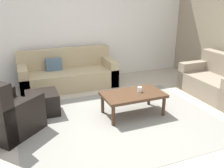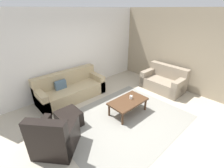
{
  "view_description": "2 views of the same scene",
  "coord_description": "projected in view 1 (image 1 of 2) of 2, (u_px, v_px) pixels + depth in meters",
  "views": [
    {
      "loc": [
        -1.53,
        -3.44,
        2.03
      ],
      "look_at": [
        -0.07,
        0.16,
        0.64
      ],
      "focal_mm": 39.12,
      "sensor_mm": 36.0,
      "label": 1
    },
    {
      "loc": [
        -2.56,
        -2.31,
        2.77
      ],
      "look_at": [
        0.13,
        0.62,
        0.84
      ],
      "focal_mm": 25.2,
      "sensor_mm": 36.0,
      "label": 2
    }
  ],
  "objects": [
    {
      "name": "coffee_table",
      "position": [
        133.0,
        96.0,
        4.37
      ],
      "size": [
        1.1,
        0.64,
        0.41
      ],
      "color": "#472D1C",
      "rests_on": "ground_plane"
    },
    {
      "name": "cup",
      "position": [
        140.0,
        89.0,
        4.41
      ],
      "size": [
        0.08,
        0.08,
        0.09
      ],
      "primitive_type": "cylinder",
      "color": "white",
      "rests_on": "coffee_table"
    },
    {
      "name": "ottoman",
      "position": [
        42.0,
        103.0,
        4.47
      ],
      "size": [
        0.56,
        0.56,
        0.4
      ],
      "primitive_type": "cube",
      "color": "black",
      "rests_on": "ground_plane"
    },
    {
      "name": "armchair_leather",
      "position": [
        5.0,
        116.0,
        3.74
      ],
      "size": [
        1.13,
        1.13,
        0.95
      ],
      "color": "black",
      "rests_on": "ground_plane"
    },
    {
      "name": "rear_partition",
      "position": [
        78.0,
        24.0,
        6.02
      ],
      "size": [
        6.0,
        0.12,
        2.8
      ],
      "primitive_type": "cube",
      "color": "silver",
      "rests_on": "ground_plane"
    },
    {
      "name": "area_rug",
      "position": [
        119.0,
        121.0,
        4.23
      ],
      "size": [
        3.31,
        2.61,
        0.01
      ],
      "primitive_type": "cube",
      "color": "gray",
      "rests_on": "ground_plane"
    },
    {
      "name": "couch_loveseat",
      "position": [
        219.0,
        83.0,
        5.24
      ],
      "size": [
        0.87,
        1.47,
        0.88
      ],
      "color": "gray",
      "rests_on": "ground_plane"
    },
    {
      "name": "ground_plane",
      "position": [
        119.0,
        121.0,
        4.23
      ],
      "size": [
        8.0,
        8.0,
        0.0
      ],
      "primitive_type": "plane",
      "color": "#B2A893"
    },
    {
      "name": "couch_main",
      "position": [
        68.0,
        74.0,
        5.81
      ],
      "size": [
        2.21,
        0.9,
        0.88
      ],
      "color": "tan",
      "rests_on": "ground_plane"
    }
  ]
}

